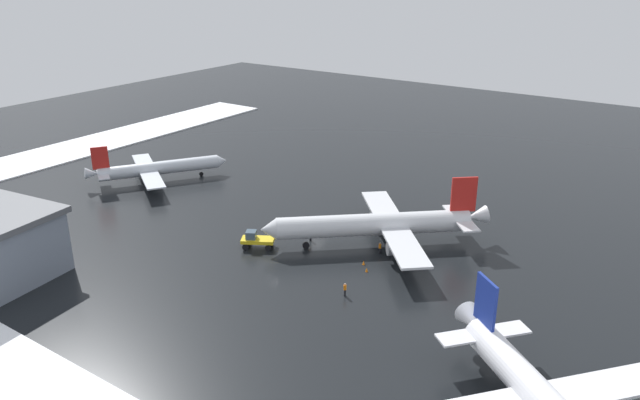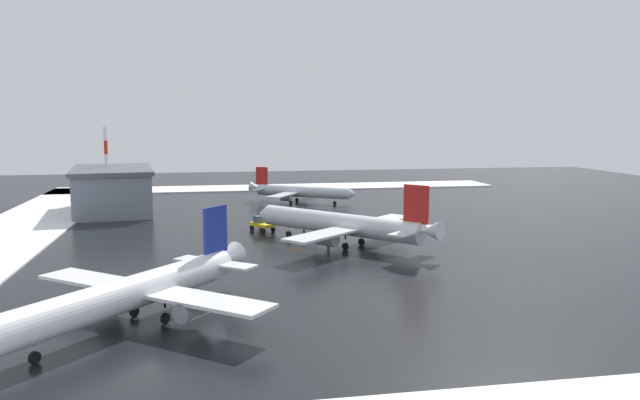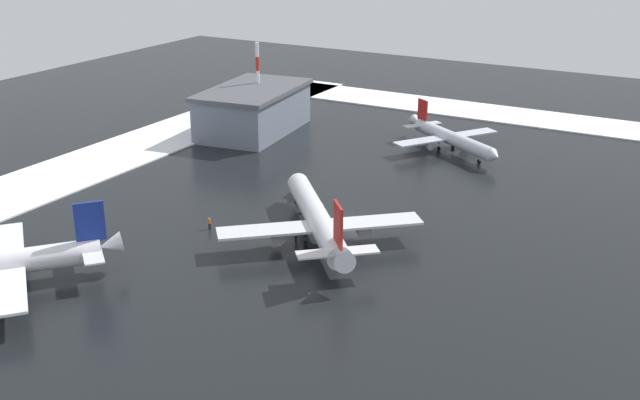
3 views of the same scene
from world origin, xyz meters
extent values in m
plane|color=black|center=(0.00, 0.00, 0.00)|extent=(240.00, 240.00, 0.00)
cube|color=white|center=(-67.00, 0.00, 0.13)|extent=(14.00, 116.00, 0.26)
cylinder|color=silver|center=(10.12, -0.24, 3.21)|extent=(22.76, 20.51, 3.12)
cone|color=silver|center=(-1.06, -10.05, 3.21)|extent=(3.61, 3.68, 2.97)
cone|color=silver|center=(21.44, 9.69, 3.76)|extent=(4.21, 4.16, 3.04)
cube|color=silver|center=(17.16, -4.08, 2.94)|extent=(10.91, 11.64, 0.33)
cylinder|color=gray|center=(15.60, -3.01, 2.02)|extent=(3.56, 3.44, 1.84)
cube|color=silver|center=(7.22, 7.23, 2.94)|extent=(10.91, 11.64, 0.33)
cylinder|color=gray|center=(8.09, 5.55, 2.02)|extent=(3.56, 3.44, 1.84)
cube|color=red|center=(19.78, 8.24, 7.16)|extent=(2.98, 2.67, 5.14)
cube|color=silver|center=(21.46, 6.04, 3.58)|extent=(4.70, 4.89, 0.22)
cube|color=silver|center=(17.83, 10.18, 3.58)|extent=(4.70, 4.89, 0.22)
cylinder|color=black|center=(2.87, -6.60, 1.84)|extent=(0.22, 0.22, 0.64)
cylinder|color=black|center=(2.87, -6.60, 0.50)|extent=(0.97, 0.91, 1.01)
cylinder|color=black|center=(13.52, 0.06, 1.84)|extent=(0.22, 0.22, 0.64)
cylinder|color=black|center=(13.52, 0.06, 0.50)|extent=(0.97, 0.91, 1.01)
cylinder|color=black|center=(10.86, 3.09, 1.84)|extent=(0.22, 0.22, 0.64)
cylinder|color=black|center=(10.86, 3.09, 0.50)|extent=(0.97, 0.91, 1.01)
cylinder|color=silver|center=(-36.17, 1.73, 2.52)|extent=(13.81, 19.43, 2.45)
cone|color=silver|center=(-29.82, 11.50, 2.52)|extent=(2.89, 2.71, 2.32)
cone|color=silver|center=(-42.60, -8.17, 2.95)|extent=(3.14, 3.29, 2.38)
cube|color=silver|center=(-42.30, 3.13, 2.30)|extent=(9.57, 7.75, 0.26)
cylinder|color=gray|center=(-40.89, 2.65, 1.58)|extent=(2.54, 2.83, 1.44)
cube|color=silver|center=(-32.40, -3.30, 2.30)|extent=(9.57, 7.75, 0.26)
cylinder|color=gray|center=(-33.41, -2.21, 1.58)|extent=(2.54, 2.83, 1.44)
cube|color=red|center=(-41.66, -6.72, 5.61)|extent=(1.78, 2.55, 4.03)
cube|color=silver|center=(-43.39, -5.42, 2.81)|extent=(3.91, 3.45, 0.17)
cube|color=silver|center=(-39.77, -7.77, 2.81)|extent=(3.91, 3.45, 0.17)
cylinder|color=black|center=(-32.06, 8.06, 1.44)|extent=(0.17, 0.17, 0.50)
cylinder|color=black|center=(-32.06, 8.06, 0.40)|extent=(0.64, 0.80, 0.79)
cylinder|color=black|center=(-38.68, 0.78, 1.44)|extent=(0.17, 0.17, 0.50)
cylinder|color=black|center=(-38.68, 0.78, 0.40)|extent=(0.64, 0.80, 0.79)
cylinder|color=black|center=(-36.02, -0.95, 1.44)|extent=(0.17, 0.17, 0.50)
cylinder|color=black|center=(-36.02, -0.95, 0.40)|extent=(0.64, 0.80, 0.79)
cylinder|color=white|center=(42.47, -26.28, 3.10)|extent=(22.29, 19.39, 3.01)
cone|color=white|center=(31.34, -16.94, 3.63)|extent=(4.07, 3.99, 2.93)
cube|color=white|center=(45.10, -19.01, 2.83)|extent=(10.39, 11.32, 0.32)
cylinder|color=gray|center=(44.30, -20.65, 1.95)|extent=(3.45, 3.29, 1.77)
cube|color=white|center=(35.77, -30.13, 2.83)|extent=(10.39, 11.32, 0.32)
cylinder|color=gray|center=(37.24, -29.06, 1.95)|extent=(3.45, 3.29, 1.77)
cube|color=navy|center=(32.97, -18.31, 6.91)|extent=(2.92, 2.52, 4.96)
cube|color=white|center=(34.82, -16.38, 3.45)|extent=(4.50, 4.74, 0.21)
cube|color=white|center=(31.40, -20.46, 3.45)|extent=(4.50, 4.74, 0.21)
cylinder|color=black|center=(49.59, -32.25, 1.77)|extent=(0.21, 0.21, 0.62)
cylinder|color=black|center=(49.59, -32.25, 0.49)|extent=(0.95, 0.86, 0.97)
cylinder|color=black|center=(41.69, -23.08, 1.77)|extent=(0.21, 0.21, 0.62)
cylinder|color=black|center=(41.69, -23.08, 0.49)|extent=(0.95, 0.86, 0.97)
cylinder|color=black|center=(39.18, -26.06, 1.77)|extent=(0.21, 0.21, 0.62)
cylinder|color=black|center=(39.18, -26.06, 0.49)|extent=(0.95, 0.86, 0.97)
cube|color=gold|center=(-2.91, -10.18, 1.15)|extent=(5.08, 4.22, 0.50)
cube|color=#3F5160|center=(-3.71, -10.65, 1.95)|extent=(1.96, 2.00, 1.10)
cylinder|color=black|center=(-3.81, -11.85, 0.45)|extent=(0.94, 0.73, 0.90)
cylinder|color=black|center=(-4.80, -10.14, 0.45)|extent=(0.94, 0.73, 0.90)
cylinder|color=black|center=(-1.03, -10.23, 0.45)|extent=(0.94, 0.73, 0.90)
cylinder|color=black|center=(-2.02, -8.52, 0.45)|extent=(0.94, 0.73, 0.90)
cylinder|color=black|center=(12.32, -2.04, 0.42)|extent=(0.16, 0.16, 0.85)
cylinder|color=black|center=(12.29, -2.24, 0.42)|extent=(0.16, 0.16, 0.85)
cylinder|color=orange|center=(12.31, -2.14, 1.16)|extent=(0.36, 0.36, 0.62)
sphere|color=tan|center=(12.31, -2.14, 1.59)|extent=(0.24, 0.24, 0.24)
cylinder|color=black|center=(14.57, -14.66, 0.42)|extent=(0.16, 0.16, 0.85)
cylinder|color=black|center=(14.59, -14.86, 0.42)|extent=(0.16, 0.16, 0.85)
cylinder|color=orange|center=(14.58, -14.76, 1.16)|extent=(0.36, 0.36, 0.62)
sphere|color=tan|center=(14.58, -14.76, 1.59)|extent=(0.24, 0.24, 0.24)
cylinder|color=black|center=(1.86, -3.93, 0.42)|extent=(0.16, 0.16, 0.85)
cylinder|color=black|center=(1.83, -4.13, 0.42)|extent=(0.16, 0.16, 0.85)
cylinder|color=orange|center=(1.85, -4.03, 1.16)|extent=(0.36, 0.36, 0.62)
sphere|color=tan|center=(1.85, -4.03, 1.59)|extent=(0.24, 0.24, 0.24)
cylinder|color=red|center=(-34.10, -38.91, 1.40)|extent=(0.70, 0.70, 2.80)
cylinder|color=white|center=(-34.10, -38.91, 4.20)|extent=(0.70, 0.70, 2.80)
cylinder|color=red|center=(-34.10, -38.91, 7.01)|extent=(0.70, 0.70, 2.80)
cylinder|color=white|center=(-34.10, -38.91, 9.81)|extent=(0.70, 0.70, 2.80)
cylinder|color=red|center=(-34.10, -38.91, 12.61)|extent=(0.70, 0.70, 2.80)
cylinder|color=white|center=(-34.10, -38.91, 15.41)|extent=(0.70, 0.70, 2.80)
cube|color=slate|center=(-29.85, -37.30, 4.00)|extent=(25.59, 16.96, 8.00)
cube|color=#4C4F54|center=(-29.85, -37.30, 8.40)|extent=(26.71, 18.07, 0.80)
cone|color=orange|center=(12.18, -6.30, 0.28)|extent=(0.36, 0.36, 0.55)
cone|color=orange|center=(13.54, -7.82, 0.28)|extent=(0.36, 0.36, 0.55)
camera|label=1|loc=(49.75, -71.20, 37.96)|focal=35.00mm
camera|label=2|loc=(97.97, -19.19, 18.49)|focal=35.00mm
camera|label=3|loc=(96.35, 49.17, 42.88)|focal=45.00mm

